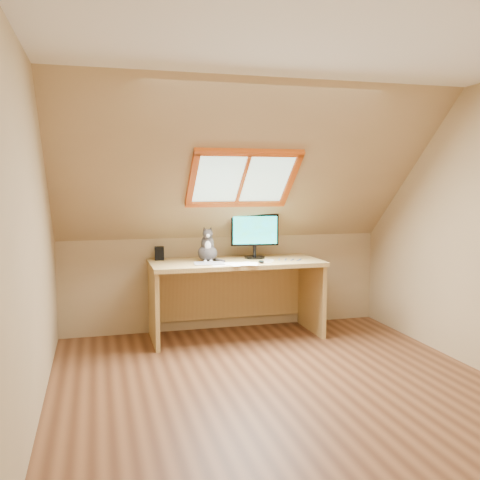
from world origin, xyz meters
name	(u,v)px	position (x,y,z in m)	size (l,w,h in m)	color
ground	(278,385)	(0.00, 0.00, 0.00)	(3.50, 3.50, 0.00)	brown
room_shell	(283,203)	(0.00, -0.09, 1.43)	(3.52, 3.52, 2.41)	tan
desk	(234,282)	(0.02, 1.45, 0.56)	(1.74, 0.76, 0.79)	tan
monitor	(255,233)	(0.26, 1.49, 1.06)	(0.50, 0.21, 0.46)	black
cat	(207,249)	(-0.27, 1.40, 0.92)	(0.22, 0.26, 0.36)	#3E3937
desk_speaker	(159,253)	(-0.73, 1.63, 0.86)	(0.09, 0.09, 0.14)	black
graphics_tablet	(209,264)	(-0.29, 1.21, 0.80)	(0.29, 0.21, 0.01)	#B2B2B7
mouse	(261,262)	(0.22, 1.13, 0.81)	(0.05, 0.10, 0.03)	black
papers	(232,264)	(-0.08, 1.12, 0.80)	(0.35, 0.30, 0.01)	white
cables	(281,260)	(0.47, 1.26, 0.80)	(0.51, 0.26, 0.01)	silver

